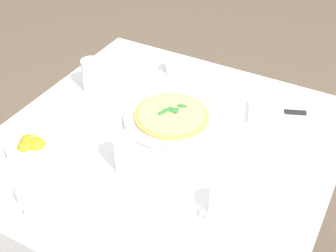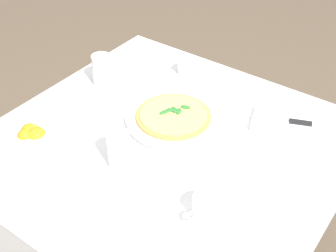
{
  "view_description": "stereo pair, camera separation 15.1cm",
  "coord_description": "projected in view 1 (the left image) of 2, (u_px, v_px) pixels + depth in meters",
  "views": [
    {
      "loc": [
        -0.55,
        0.98,
        1.7
      ],
      "look_at": [
        0.02,
        -0.05,
        0.77
      ],
      "focal_mm": 48.55,
      "sensor_mm": 36.0,
      "label": 1
    },
    {
      "loc": [
        -0.68,
        0.9,
        1.7
      ],
      "look_at": [
        0.02,
        -0.05,
        0.77
      ],
      "focal_mm": 48.55,
      "sensor_mm": 36.0,
      "label": 2
    }
  ],
  "objects": [
    {
      "name": "water_glass_center_back",
      "position": [
        126.0,
        156.0,
        1.34
      ],
      "size": [
        0.07,
        0.07,
        0.12
      ],
      "color": "white",
      "rests_on": "dining_table"
    },
    {
      "name": "dinner_knife",
      "position": [
        280.0,
        112.0,
        1.56
      ],
      "size": [
        0.19,
        0.09,
        0.01
      ],
      "rotation": [
        0.0,
        0.0,
        0.39
      ],
      "color": "silver",
      "rests_on": "napkin_folded"
    },
    {
      "name": "napkin_folded",
      "position": [
        281.0,
        115.0,
        1.57
      ],
      "size": [
        0.25,
        0.19,
        0.02
      ],
      "rotation": [
        0.0,
        0.0,
        0.33
      ],
      "color": "white",
      "rests_on": "dining_table"
    },
    {
      "name": "pizza",
      "position": [
        171.0,
        115.0,
        1.55
      ],
      "size": [
        0.26,
        0.26,
        0.02
      ],
      "color": "#C68E47",
      "rests_on": "pizza_plate"
    },
    {
      "name": "coffee_cup_near_left",
      "position": [
        222.0,
        204.0,
        1.23
      ],
      "size": [
        0.13,
        0.13,
        0.07
      ],
      "color": "white",
      "rests_on": "dining_table"
    },
    {
      "name": "water_glass_right_edge",
      "position": [
        92.0,
        77.0,
        1.68
      ],
      "size": [
        0.07,
        0.07,
        0.13
      ],
      "color": "white",
      "rests_on": "dining_table"
    },
    {
      "name": "pizza_plate",
      "position": [
        171.0,
        118.0,
        1.56
      ],
      "size": [
        0.33,
        0.33,
        0.02
      ],
      "color": "white",
      "rests_on": "dining_table"
    },
    {
      "name": "dining_table",
      "position": [
        165.0,
        172.0,
        1.56
      ],
      "size": [
        1.06,
        1.06,
        0.75
      ],
      "color": "white",
      "rests_on": "ground_plane"
    },
    {
      "name": "coffee_cup_left_edge",
      "position": [
        176.0,
        67.0,
        1.79
      ],
      "size": [
        0.13,
        0.13,
        0.06
      ],
      "color": "white",
      "rests_on": "dining_table"
    },
    {
      "name": "citrus_bowl",
      "position": [
        31.0,
        147.0,
        1.41
      ],
      "size": [
        0.15,
        0.15,
        0.07
      ],
      "color": "white",
      "rests_on": "dining_table"
    },
    {
      "name": "coffee_cup_back_corner",
      "position": [
        32.0,
        197.0,
        1.25
      ],
      "size": [
        0.13,
        0.13,
        0.06
      ],
      "color": "white",
      "rests_on": "dining_table"
    }
  ]
}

